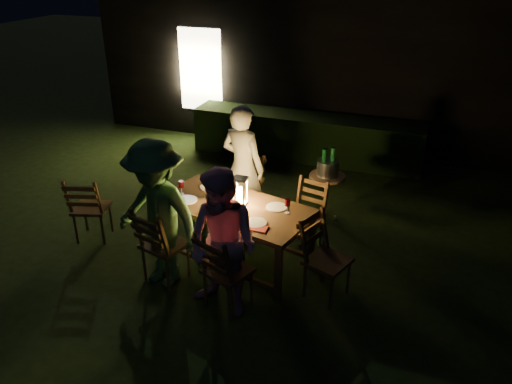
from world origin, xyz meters
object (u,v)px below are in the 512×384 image
(bottle_table, at_px, (217,189))
(bottle_bucket_a, at_px, (324,165))
(person_opp_left, at_px, (157,215))
(side_table, at_px, (327,180))
(chair_end, at_px, (325,272))
(chair_spare, at_px, (92,219))
(chair_near_right, at_px, (227,283))
(bottle_bucket_b, at_px, (332,164))
(ice_bucket, at_px, (328,168))
(person_opp_right, at_px, (223,245))
(lantern, at_px, (240,193))
(chair_near_left, at_px, (165,257))
(chair_far_right, at_px, (305,227))
(chair_far_left, at_px, (241,205))
(dining_table, at_px, (235,211))
(person_house_side, at_px, (243,167))

(bottle_table, height_order, bottle_bucket_a, bottle_table)
(person_opp_left, bearing_deg, side_table, 69.94)
(chair_end, xyz_separation_m, chair_spare, (-3.18, 0.12, -0.00))
(chair_near_right, distance_m, bottle_bucket_a, 2.38)
(chair_near_right, height_order, bottle_bucket_b, chair_near_right)
(chair_near_right, xyz_separation_m, ice_bucket, (0.54, 2.31, 0.48))
(chair_end, xyz_separation_m, bottle_table, (-1.44, 0.34, 0.62))
(chair_spare, bearing_deg, person_opp_right, -34.92)
(chair_spare, xyz_separation_m, lantern, (2.04, 0.20, 0.64))
(chair_near_left, xyz_separation_m, chair_far_right, (1.33, 1.26, -0.03))
(ice_bucket, height_order, bottle_bucket_b, bottle_bucket_b)
(chair_near_left, xyz_separation_m, person_opp_right, (0.86, -0.26, 0.51))
(chair_far_left, xyz_separation_m, bottle_table, (0.01, -0.80, 0.60))
(bottle_table, bearing_deg, dining_table, -13.48)
(chair_far_right, bearing_deg, bottle_table, 43.07)
(chair_spare, height_order, lantern, lantern)
(chair_far_left, height_order, bottle_bucket_b, chair_far_left)
(chair_end, relative_size, person_opp_left, 0.56)
(dining_table, height_order, person_opp_right, person_opp_right)
(bottle_bucket_a, bearing_deg, chair_near_left, -123.48)
(chair_spare, distance_m, bottle_bucket_b, 3.32)
(person_opp_right, height_order, lantern, person_opp_right)
(ice_bucket, bearing_deg, bottle_bucket_b, 38.66)
(dining_table, height_order, ice_bucket, ice_bucket)
(chair_near_right, bearing_deg, chair_far_right, 93.20)
(chair_near_left, relative_size, bottle_bucket_b, 3.18)
(chair_far_right, height_order, ice_bucket, chair_far_right)
(bottle_table, bearing_deg, person_house_side, 90.23)
(person_opp_left, relative_size, bottle_bucket_a, 5.50)
(chair_near_left, bearing_deg, side_table, 70.82)
(chair_far_left, xyz_separation_m, person_opp_left, (-0.37, -1.55, 0.56))
(chair_near_right, xyz_separation_m, lantern, (-0.20, 0.89, 0.63))
(chair_far_left, bearing_deg, bottle_bucket_b, -135.78)
(lantern, xyz_separation_m, bottle_bucket_b, (0.79, 1.46, -0.10))
(chair_spare, bearing_deg, chair_far_left, 13.99)
(chair_far_right, relative_size, bottle_bucket_a, 2.90)
(chair_near_right, distance_m, person_house_side, 1.91)
(chair_far_right, distance_m, person_opp_left, 1.97)
(chair_far_right, relative_size, lantern, 2.65)
(dining_table, distance_m, person_house_side, 0.95)
(bottle_bucket_a, distance_m, bottle_bucket_b, 0.13)
(chair_spare, relative_size, bottle_bucket_a, 3.05)
(chair_near_left, height_order, side_table, chair_near_left)
(chair_far_right, distance_m, bottle_table, 1.28)
(chair_near_left, distance_m, person_opp_right, 1.04)
(chair_end, height_order, chair_spare, chair_end)
(person_house_side, bearing_deg, chair_far_right, 177.09)
(chair_near_left, distance_m, person_opp_left, 0.57)
(chair_end, distance_m, person_opp_left, 1.96)
(dining_table, distance_m, ice_bucket, 1.66)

